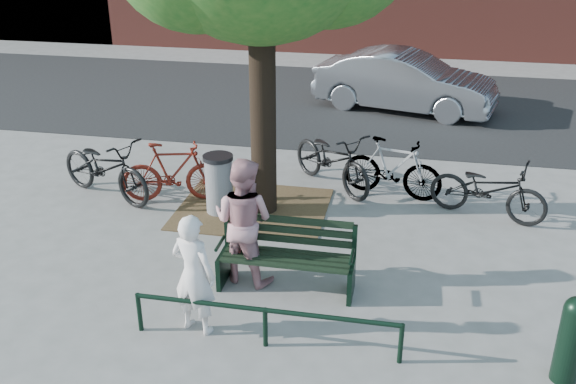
% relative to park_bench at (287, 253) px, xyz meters
% --- Properties ---
extents(ground, '(90.00, 90.00, 0.00)m').
position_rel_park_bench_xyz_m(ground, '(0.00, -0.08, -0.48)').
color(ground, gray).
rests_on(ground, ground).
extents(dirt_pit, '(2.40, 2.00, 0.02)m').
position_rel_park_bench_xyz_m(dirt_pit, '(-1.00, 2.12, -0.47)').
color(dirt_pit, brown).
rests_on(dirt_pit, ground).
extents(road, '(40.00, 7.00, 0.01)m').
position_rel_park_bench_xyz_m(road, '(0.00, 8.42, -0.47)').
color(road, black).
rests_on(road, ground).
extents(park_bench, '(1.74, 0.54, 0.97)m').
position_rel_park_bench_xyz_m(park_bench, '(0.00, 0.00, 0.00)').
color(park_bench, black).
rests_on(park_bench, ground).
extents(guard_railing, '(3.06, 0.06, 0.51)m').
position_rel_park_bench_xyz_m(guard_railing, '(0.00, -1.28, -0.08)').
color(guard_railing, black).
rests_on(guard_railing, ground).
extents(person_left, '(0.62, 0.49, 1.49)m').
position_rel_park_bench_xyz_m(person_left, '(-0.86, -1.13, 0.27)').
color(person_left, silver).
rests_on(person_left, ground).
extents(person_right, '(0.96, 0.83, 1.71)m').
position_rel_park_bench_xyz_m(person_right, '(-0.59, 0.07, 0.38)').
color(person_right, '#B77D83').
rests_on(person_right, ground).
extents(bollard, '(0.27, 0.27, 1.01)m').
position_rel_park_bench_xyz_m(bollard, '(3.20, -1.22, 0.06)').
color(bollard, black).
rests_on(bollard, ground).
extents(litter_bin, '(0.48, 0.48, 0.98)m').
position_rel_park_bench_xyz_m(litter_bin, '(-1.49, 1.92, 0.02)').
color(litter_bin, gray).
rests_on(litter_bin, ground).
extents(bicycle_a, '(2.17, 1.50, 1.08)m').
position_rel_park_bench_xyz_m(bicycle_a, '(-3.53, 2.12, 0.06)').
color(bicycle_a, black).
rests_on(bicycle_a, ground).
extents(bicycle_b, '(1.78, 0.90, 1.03)m').
position_rel_park_bench_xyz_m(bicycle_b, '(-2.36, 2.20, 0.04)').
color(bicycle_b, '#5E160D').
rests_on(bicycle_b, ground).
extents(bicycle_c, '(1.93, 1.91, 1.06)m').
position_rel_park_bench_xyz_m(bicycle_c, '(0.14, 3.26, 0.05)').
color(bicycle_c, black).
rests_on(bicycle_c, ground).
extents(bicycle_d, '(1.77, 0.85, 1.02)m').
position_rel_park_bench_xyz_m(bicycle_d, '(1.19, 3.10, 0.03)').
color(bicycle_d, gray).
rests_on(bicycle_d, ground).
extents(bicycle_e, '(1.94, 1.18, 0.96)m').
position_rel_park_bench_xyz_m(bicycle_e, '(2.70, 2.57, 0.00)').
color(bicycle_e, black).
rests_on(bicycle_e, ground).
extents(parked_car, '(4.46, 2.46, 1.39)m').
position_rel_park_bench_xyz_m(parked_car, '(1.23, 8.13, 0.22)').
color(parked_car, slate).
rests_on(parked_car, ground).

